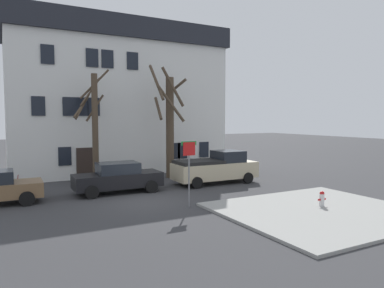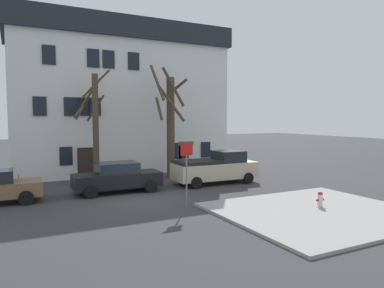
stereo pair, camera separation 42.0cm
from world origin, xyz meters
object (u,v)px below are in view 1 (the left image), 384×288
building_main (118,98)px  fire_hydrant (322,198)px  pickup_truck_beige (216,168)px  car_black_sedan (118,178)px  tree_bare_mid (169,121)px  bicycle_leaning (22,187)px  tree_bare_near (94,124)px  street_sign_pole (189,161)px

building_main → fire_hydrant: (4.50, -16.13, -5.15)m
pickup_truck_beige → fire_hydrant: 7.65m
car_black_sedan → fire_hydrant: (7.06, -7.68, -0.36)m
tree_bare_mid → car_black_sedan: bearing=-145.1°
fire_hydrant → bicycle_leaning: bicycle_leaning is taller
tree_bare_near → car_black_sedan: bearing=-82.2°
building_main → car_black_sedan: building_main is taller
tree_bare_mid → street_sign_pole: bearing=-108.3°
building_main → tree_bare_near: size_ratio=2.25×
street_sign_pole → bicycle_leaning: bearing=134.0°
street_sign_pole → pickup_truck_beige: bearing=46.8°
tree_bare_mid → bicycle_leaning: bearing=-173.9°
street_sign_pole → bicycle_leaning: (-6.57, 6.79, -1.73)m
pickup_truck_beige → bicycle_leaning: 11.07m
tree_bare_near → pickup_truck_beige: 7.99m
fire_hydrant → street_sign_pole: bearing=149.3°
pickup_truck_beige → street_sign_pole: size_ratio=1.77×
car_black_sedan → pickup_truck_beige: pickup_truck_beige is taller
bicycle_leaning → pickup_truck_beige: bearing=-11.8°
tree_bare_near → bicycle_leaning: (-4.17, -1.23, -3.33)m
tree_bare_near → fire_hydrant: tree_bare_near is taller
tree_bare_near → street_sign_pole: bearing=-73.3°
tree_bare_mid → car_black_sedan: tree_bare_mid is taller
tree_bare_mid → fire_hydrant: size_ratio=11.34×
tree_bare_mid → street_sign_pole: (-2.56, -7.77, -1.73)m
fire_hydrant → street_sign_pole: street_sign_pole is taller
car_black_sedan → bicycle_leaning: car_black_sedan is taller
fire_hydrant → street_sign_pole: 6.17m
tree_bare_mid → bicycle_leaning: 9.81m
tree_bare_near → fire_hydrant: size_ratio=10.60×
tree_bare_near → fire_hydrant: (7.52, -11.07, -3.23)m
fire_hydrant → street_sign_pole: size_ratio=0.22×
building_main → bicycle_leaning: bearing=-138.8°
building_main → pickup_truck_beige: 10.39m
pickup_truck_beige → street_sign_pole: bearing=-133.2°
tree_bare_mid → pickup_truck_beige: 4.63m
pickup_truck_beige → street_sign_pole: (-4.26, -4.54, 1.13)m
tree_bare_near → fire_hydrant: 13.76m
pickup_truck_beige → bicycle_leaning: bearing=168.2°
fire_hydrant → street_sign_pole: (-5.12, 3.04, 1.63)m
tree_bare_mid → tree_bare_near: bearing=177.0°
tree_bare_near → car_black_sedan: tree_bare_near is taller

